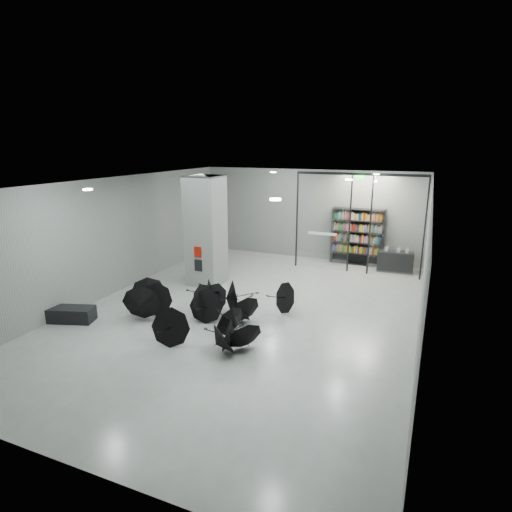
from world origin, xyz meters
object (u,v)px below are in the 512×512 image
at_px(bookshelf, 357,237).
at_px(shop_counter, 395,262).
at_px(column, 206,231).
at_px(umbrella_cluster, 204,313).
at_px(bench, 71,314).

xyz_separation_m(bookshelf, shop_counter, (1.66, -0.53, -0.79)).
xyz_separation_m(column, bookshelf, (4.75, 4.75, -0.79)).
xyz_separation_m(column, umbrella_cluster, (1.69, -3.23, -1.69)).
height_order(column, shop_counter, column).
distance_m(bookshelf, umbrella_cluster, 8.59).
bearing_deg(column, bench, -113.29).
xyz_separation_m(bench, bookshelf, (6.75, 9.40, 1.00)).
xyz_separation_m(column, bench, (-2.00, -4.65, -1.78)).
distance_m(column, umbrella_cluster, 4.01).
relative_size(bookshelf, umbrella_cluster, 0.44).
bearing_deg(umbrella_cluster, shop_counter, 57.66).
xyz_separation_m(shop_counter, umbrella_cluster, (-4.72, -7.45, -0.11)).
relative_size(shop_counter, umbrella_cluster, 0.25).
bearing_deg(shop_counter, bench, -137.59).
relative_size(bench, bookshelf, 0.55).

